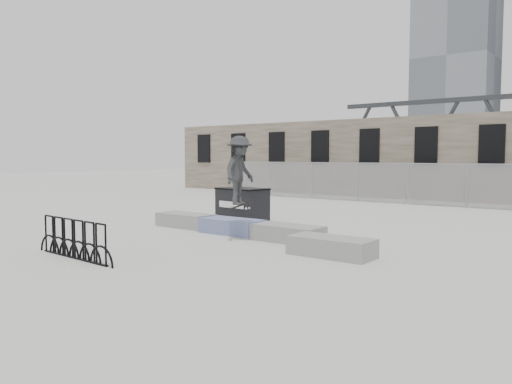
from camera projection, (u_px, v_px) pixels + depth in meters
ground at (251, 237)px, 14.55m from camera, size 120.00×120.00×0.00m
stone_wall at (434, 158)px, 27.25m from camera, size 36.00×2.58×4.50m
chainlink_fence at (408, 183)px, 24.38m from camera, size 22.06×0.06×2.02m
planter_far_left at (186, 220)px, 16.58m from camera, size 2.00×0.90×0.45m
planter_center_left at (232, 226)px, 15.14m from camera, size 2.00×0.90×0.45m
planter_center_right at (288, 233)px, 13.76m from camera, size 2.00×0.90×0.45m
planter_offset at (331, 246)px, 11.72m from camera, size 2.00×0.90×0.45m
dumpster at (242, 204)px, 18.15m from camera, size 1.94×1.31×1.20m
bike_rack at (74, 240)px, 11.44m from camera, size 3.14×0.21×0.90m
skateboarder at (240, 171)px, 13.71m from camera, size 0.86×1.31×2.07m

